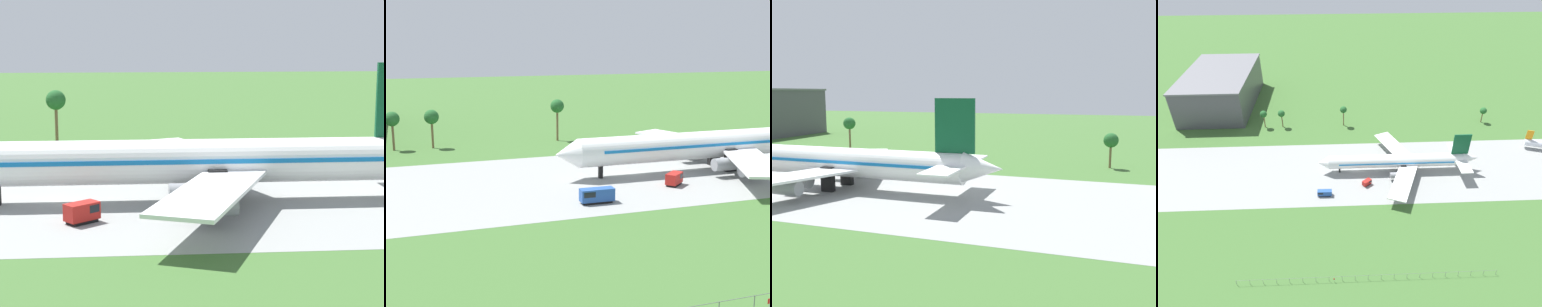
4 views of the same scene
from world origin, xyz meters
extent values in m
cylinder|color=white|center=(16.88, -0.33, 5.25)|extent=(58.21, 5.64, 5.64)
cone|color=white|center=(49.51, -0.33, 5.67)|extent=(7.05, 5.36, 5.36)
cube|color=#146BB7|center=(16.88, -0.33, 5.67)|extent=(49.48, 5.76, 0.56)
cube|color=#0F4C2D|center=(44.29, -0.33, 12.86)|extent=(7.34, 0.50, 9.59)
cube|color=white|center=(44.58, -0.33, 6.09)|extent=(5.08, 22.57, 0.30)
cube|color=white|center=(18.09, -12.89, 4.26)|extent=(16.21, 26.04, 0.44)
cube|color=white|center=(18.09, 12.22, 4.26)|extent=(16.21, 26.04, 0.44)
cylinder|color=gray|center=(16.12, -7.11, 2.59)|extent=(5.08, 2.54, 2.54)
cylinder|color=gray|center=(18.40, -12.75, 2.59)|extent=(5.08, 2.54, 2.54)
cylinder|color=gray|center=(16.12, 6.44, 2.59)|extent=(5.08, 2.54, 2.54)
cylinder|color=gray|center=(18.40, 12.08, 2.59)|extent=(5.08, 2.54, 2.54)
cube|color=black|center=(19.79, -3.44, 2.34)|extent=(2.40, 1.20, 4.68)
cube|color=black|center=(19.79, 2.77, 2.34)|extent=(2.40, 1.20, 4.68)
cylinder|color=brown|center=(-4.56, 40.64, 4.38)|extent=(0.56, 0.56, 8.76)
sphere|color=#235B28|center=(-4.56, 40.64, 9.36)|extent=(3.60, 3.60, 3.60)
cylinder|color=brown|center=(70.39, 40.64, 3.16)|extent=(0.56, 0.56, 6.32)
sphere|color=#235B28|center=(70.39, 40.64, 6.92)|extent=(3.60, 3.60, 3.60)
camera|label=1|loc=(9.64, -86.88, 21.32)|focal=65.00mm
camera|label=2|loc=(-43.50, -95.34, 26.58)|focal=50.00mm
camera|label=3|loc=(69.80, -70.25, 18.68)|focal=40.00mm
camera|label=4|loc=(-8.62, -119.30, 91.91)|focal=32.00mm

